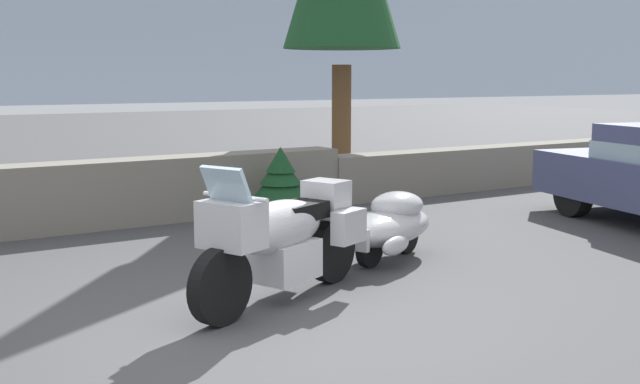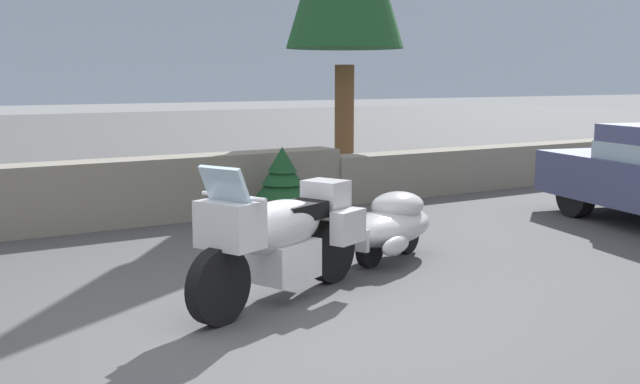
{
  "view_description": "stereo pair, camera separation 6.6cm",
  "coord_description": "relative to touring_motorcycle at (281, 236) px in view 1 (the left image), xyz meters",
  "views": [
    {
      "loc": [
        -2.66,
        -5.13,
        2.05
      ],
      "look_at": [
        1.57,
        1.58,
        0.85
      ],
      "focal_mm": 42.54,
      "sensor_mm": 36.0,
      "label": 1
    },
    {
      "loc": [
        -2.61,
        -5.17,
        2.05
      ],
      "look_at": [
        1.57,
        1.58,
        0.85
      ],
      "focal_mm": 42.54,
      "sensor_mm": 36.0,
      "label": 2
    }
  ],
  "objects": [
    {
      "name": "touring_motorcycle",
      "position": [
        0.0,
        0.0,
        0.0
      ],
      "size": [
        2.18,
        1.26,
        1.33
      ],
      "color": "black",
      "rests_on": "ground"
    },
    {
      "name": "car_shaped_trailer",
      "position": [
        1.84,
        0.77,
        -0.21
      ],
      "size": [
        2.17,
        1.22,
        0.76
      ],
      "color": "black",
      "rests_on": "ground"
    },
    {
      "name": "ground_plane",
      "position": [
        -0.65,
        -0.8,
        -0.62
      ],
      "size": [
        80.0,
        80.0,
        0.0
      ],
      "primitive_type": "plane",
      "color": "#424244"
    },
    {
      "name": "pine_sapling_near",
      "position": [
        1.99,
        3.55,
        0.05
      ],
      "size": [
        0.78,
        0.78,
        1.07
      ],
      "color": "brown",
      "rests_on": "ground"
    },
    {
      "name": "stone_guard_wall",
      "position": [
        -0.18,
        4.39,
        -0.2
      ],
      "size": [
        24.0,
        0.63,
        0.92
      ],
      "color": "slate",
      "rests_on": "ground"
    }
  ]
}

